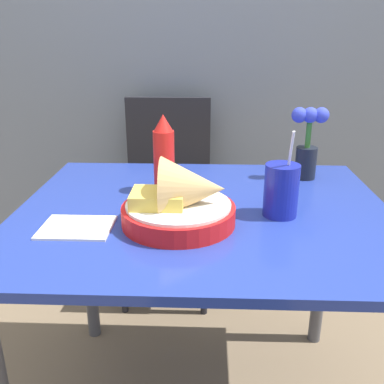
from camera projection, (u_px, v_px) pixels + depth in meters
wall_window at (208, 10)px, 1.98m from camera, size 7.00×0.06×2.60m
dining_table at (203, 242)px, 1.23m from camera, size 1.04×0.86×0.74m
chair_far_window at (168, 179)px, 2.03m from camera, size 0.40×0.40×0.92m
food_basket at (183, 202)px, 1.08m from camera, size 0.29×0.29×0.18m
ketchup_bottle at (164, 155)px, 1.29m from camera, size 0.06×0.06×0.24m
drink_cup at (281, 192)px, 1.13m from camera, size 0.09×0.09×0.24m
flower_vase at (308, 143)px, 1.41m from camera, size 0.12×0.07×0.24m
napkin at (77, 227)px, 1.07m from camera, size 0.18×0.14×0.01m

